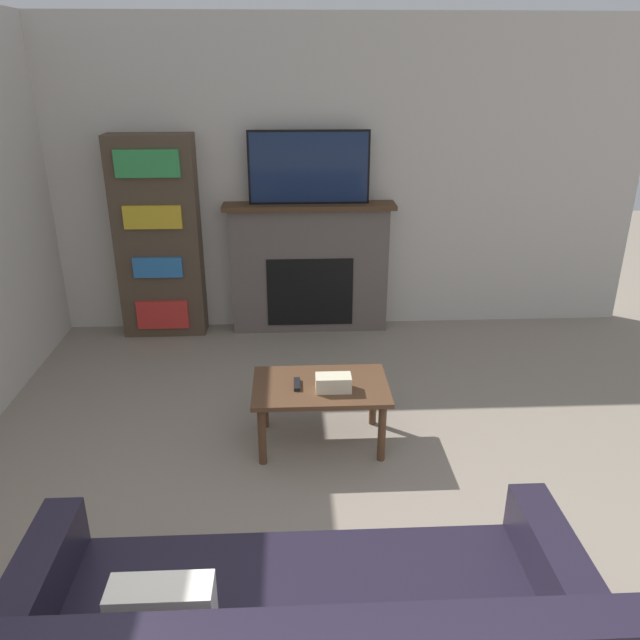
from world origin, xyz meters
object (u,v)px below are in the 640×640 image
at_px(tv, 309,168).
at_px(coffee_table, 321,393).
at_px(fireplace, 310,267).
at_px(bookshelf, 158,238).

distance_m(tv, coffee_table, 2.20).
xyz_separation_m(fireplace, coffee_table, (0.01, -1.92, -0.23)).
height_order(coffee_table, bookshelf, bookshelf).
xyz_separation_m(coffee_table, bookshelf, (-1.33, 1.89, 0.52)).
bearing_deg(bookshelf, tv, 0.11).
bearing_deg(fireplace, coffee_table, -89.81).
height_order(tv, bookshelf, tv).
relative_size(fireplace, bookshelf, 0.85).
bearing_deg(fireplace, tv, -90.00).
bearing_deg(fireplace, bookshelf, -179.03).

